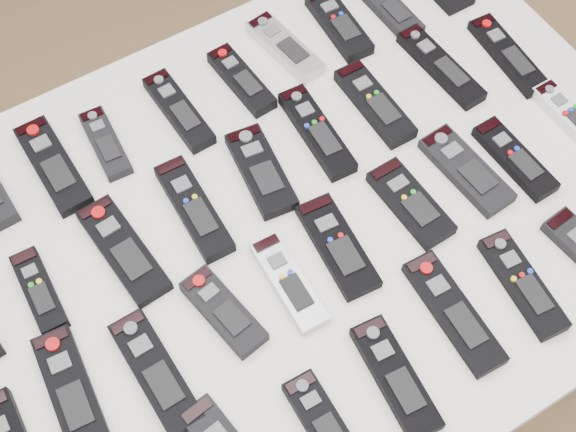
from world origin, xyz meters
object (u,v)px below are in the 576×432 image
remote_6 (285,48)px  remote_21 (156,372)px  remote_4 (179,111)px  remote_34 (454,312)px  remote_14 (261,171)px  remote_27 (515,159)px  remote_16 (375,104)px  remote_25 (411,203)px  table (288,240)px  remote_20 (71,391)px  remote_5 (241,80)px  remote_28 (571,118)px  remote_3 (105,143)px  remote_32 (322,422)px  remote_33 (396,377)px  remote_24 (338,246)px  remote_12 (124,250)px  remote_26 (466,170)px  remote_22 (223,311)px  remote_8 (388,8)px  remote_2 (53,165)px  remote_7 (339,24)px  remote_35 (523,284)px  remote_18 (508,55)px  remote_15 (317,132)px  remote_23 (289,283)px  remote_17 (441,66)px  remote_13 (194,208)px

remote_6 → remote_21: bearing=-146.1°
remote_4 → remote_34: (0.17, -0.54, 0.00)m
remote_14 → remote_27: 0.42m
remote_16 → remote_25: (-0.06, -0.19, -0.00)m
table → remote_20: remote_20 is taller
remote_4 → remote_5: bearing=-1.6°
remote_4 → remote_14: same height
remote_21 → remote_28: 0.80m
remote_3 → remote_32: bearing=-80.5°
remote_20 → remote_33: bearing=-23.9°
remote_24 → remote_12: bearing=154.9°
remote_3 → table: bearing=-53.0°
remote_24 → remote_26: remote_26 is taller
remote_22 → remote_25: bearing=-8.3°
remote_26 → remote_14: bearing=144.8°
remote_25 → remote_8: bearing=57.7°
remote_4 → remote_26: 0.49m
remote_2 → table: bearing=-47.2°
remote_5 → remote_12: size_ratio=0.81×
remote_25 → remote_33: 0.29m
remote_24 → remote_25: bearing=6.6°
table → remote_6: remote_6 is taller
remote_24 → remote_7: bearing=61.7°
remote_6 → remote_24: remote_6 is taller
remote_26 → remote_35: remote_35 is taller
remote_7 → remote_34: bearing=-102.7°
remote_18 → remote_24: size_ratio=1.06×
remote_3 → remote_35: size_ratio=0.80×
remote_27 → remote_33: 0.43m
remote_2 → remote_21: 0.40m
remote_4 → remote_15: size_ratio=0.92×
remote_12 → remote_23: bearing=-48.4°
remote_35 → remote_14: bearing=127.5°
remote_20 → remote_28: (0.91, -0.01, -0.00)m
remote_17 → remote_20: (-0.79, -0.20, 0.00)m
remote_4 → remote_13: size_ratio=0.92×
remote_3 → remote_14: bearing=-39.6°
remote_2 → remote_13: (0.16, -0.19, 0.00)m
remote_13 → remote_2: bearing=131.0°
remote_25 → remote_26: 0.11m
remote_21 → remote_33: size_ratio=1.06×
table → remote_8: remote_8 is taller
remote_28 → remote_20: bearing=179.0°
remote_20 → remote_27: 0.78m
remote_14 → remote_26: bearing=-23.8°
remote_8 → remote_21: 0.79m
remote_8 → remote_25: 0.42m
remote_7 → remote_13: size_ratio=0.87×
remote_7 → remote_25: bearing=-102.6°
remote_33 → remote_15: bearing=77.8°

